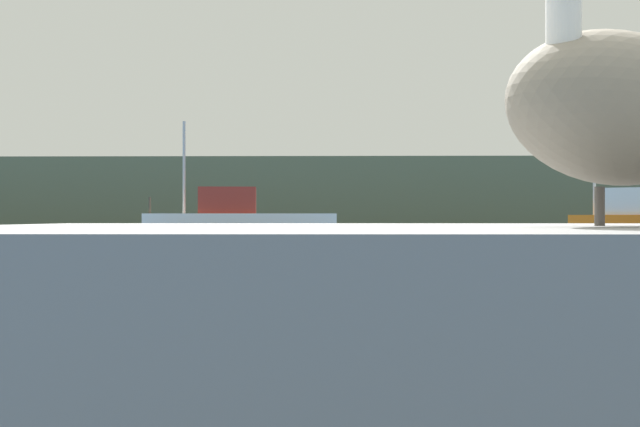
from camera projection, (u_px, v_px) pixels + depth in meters
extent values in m
cube|color=#5B664C|center=(342.00, 194.00, 74.89)|extent=(140.00, 10.52, 5.78)
cube|color=gray|center=(620.00, 381.00, 2.48)|extent=(3.89, 2.38, 0.88)
ellipsoid|color=gray|center=(620.00, 110.00, 2.48)|extent=(1.00, 1.06, 0.43)
cylinder|color=white|center=(564.00, 2.00, 2.22)|extent=(0.09, 0.09, 0.36)
cylinder|color=#4C4742|center=(600.00, 206.00, 2.57)|extent=(0.03, 0.03, 0.12)
cube|color=white|center=(241.00, 226.00, 37.23)|extent=(8.15, 3.24, 1.06)
cube|color=maroon|center=(228.00, 200.00, 37.20)|extent=(2.55, 2.28, 1.11)
cylinder|color=#B2B2B2|center=(184.00, 167.00, 37.09)|extent=(0.12, 0.12, 3.91)
cylinder|color=#3F382D|center=(150.00, 205.00, 36.99)|extent=(0.10, 0.10, 0.70)
cube|color=orange|center=(629.00, 227.00, 37.17)|extent=(4.99, 3.60, 1.01)
cube|color=silver|center=(622.00, 201.00, 37.31)|extent=(2.26, 1.97, 1.15)
cylinder|color=#B2B2B2|center=(594.00, 169.00, 37.86)|extent=(0.12, 0.12, 3.99)
sphere|color=#E54C19|center=(9.00, 273.00, 9.45)|extent=(0.61, 0.61, 0.61)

